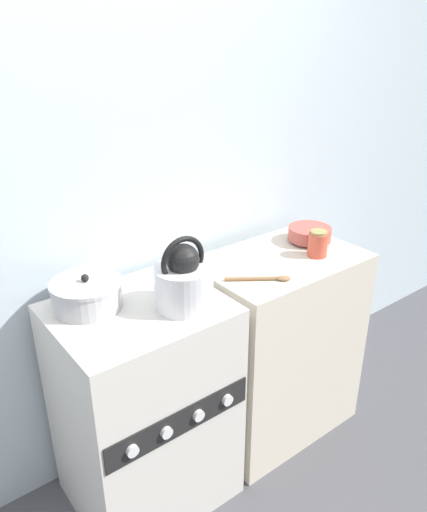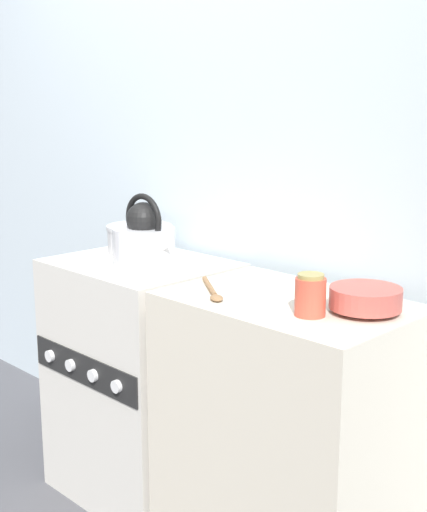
{
  "view_description": "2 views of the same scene",
  "coord_description": "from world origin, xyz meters",
  "px_view_note": "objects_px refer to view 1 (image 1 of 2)",
  "views": [
    {
      "loc": [
        -0.74,
        -1.15,
        1.85
      ],
      "look_at": [
        0.33,
        0.24,
        1.04
      ],
      "focal_mm": 35.0,
      "sensor_mm": 36.0,
      "label": 1
    },
    {
      "loc": [
        2.0,
        -1.35,
        1.5
      ],
      "look_at": [
        0.35,
        0.3,
        0.99
      ],
      "focal_mm": 50.0,
      "sensor_mm": 36.0,
      "label": 2
    }
  ],
  "objects_px": {
    "enamel_bowl": "(310,234)",
    "storage_jar": "(318,244)",
    "kettle": "(184,280)",
    "stove": "(145,406)",
    "cooking_pot": "(87,294)"
  },
  "relations": [
    {
      "from": "stove",
      "to": "enamel_bowl",
      "type": "bearing_deg",
      "value": 2.16
    },
    {
      "from": "kettle",
      "to": "storage_jar",
      "type": "relative_size",
      "value": 2.33
    },
    {
      "from": "enamel_bowl",
      "to": "storage_jar",
      "type": "bearing_deg",
      "value": -125.2
    },
    {
      "from": "kettle",
      "to": "enamel_bowl",
      "type": "bearing_deg",
      "value": 9.09
    },
    {
      "from": "cooking_pot",
      "to": "storage_jar",
      "type": "height_order",
      "value": "cooking_pot"
    },
    {
      "from": "enamel_bowl",
      "to": "kettle",
      "type": "bearing_deg",
      "value": -170.91
    },
    {
      "from": "kettle",
      "to": "enamel_bowl",
      "type": "xyz_separation_m",
      "value": [
        0.81,
        0.13,
        -0.06
      ]
    },
    {
      "from": "kettle",
      "to": "enamel_bowl",
      "type": "distance_m",
      "value": 0.82
    },
    {
      "from": "kettle",
      "to": "cooking_pot",
      "type": "bearing_deg",
      "value": 143.58
    },
    {
      "from": "stove",
      "to": "cooking_pot",
      "type": "height_order",
      "value": "cooking_pot"
    },
    {
      "from": "kettle",
      "to": "cooking_pot",
      "type": "xyz_separation_m",
      "value": [
        -0.28,
        0.21,
        -0.05
      ]
    },
    {
      "from": "stove",
      "to": "kettle",
      "type": "height_order",
      "value": "kettle"
    },
    {
      "from": "stove",
      "to": "kettle",
      "type": "xyz_separation_m",
      "value": [
        0.14,
        -0.09,
        0.56
      ]
    },
    {
      "from": "cooking_pot",
      "to": "kettle",
      "type": "bearing_deg",
      "value": -36.42
    },
    {
      "from": "kettle",
      "to": "cooking_pot",
      "type": "height_order",
      "value": "kettle"
    }
  ]
}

